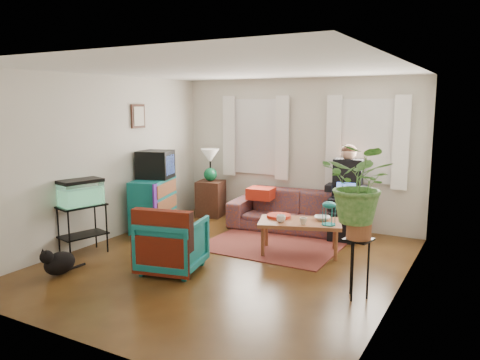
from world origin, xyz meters
The scene contains 31 objects.
floor centered at (0.00, 0.00, 0.00)m, with size 4.50×5.00×0.01m, color #4F2B14.
ceiling centered at (0.00, 0.00, 2.60)m, with size 4.50×5.00×0.01m, color white.
wall_back centered at (0.00, 2.50, 1.30)m, with size 4.50×0.01×2.60m, color silver.
wall_front centered at (0.00, -2.50, 1.30)m, with size 4.50×0.01×2.60m, color silver.
wall_left centered at (-2.25, 0.00, 1.30)m, with size 0.01×5.00×2.60m, color silver.
wall_right centered at (2.25, 0.00, 1.30)m, with size 0.01×5.00×2.60m, color silver.
window_left centered at (-0.80, 2.48, 1.55)m, with size 1.08×0.04×1.38m, color white.
window_right centered at (1.25, 2.48, 1.55)m, with size 1.08×0.04×1.38m, color white.
curtains_left centered at (-0.80, 2.40, 1.55)m, with size 1.36×0.06×1.50m, color white.
curtains_right centered at (1.25, 2.40, 1.55)m, with size 1.36×0.06×1.50m, color white.
picture_frame centered at (-2.21, 0.85, 1.95)m, with size 0.04×0.32×0.40m, color #3D2616.
area_rug centered at (0.21, 1.06, 0.01)m, with size 2.00×1.60×0.01m, color maroon.
sofa centered at (0.20, 2.05, 0.45)m, with size 2.29×0.90×0.90m, color brown.
seated_person centered at (1.03, 2.14, 0.68)m, with size 0.57×0.71×1.37m, color black, non-canonical shape.
side_table centered at (-1.65, 2.20, 0.34)m, with size 0.47×0.47×0.69m, color #371E14.
table_lamp centered at (-1.65, 2.20, 0.98)m, with size 0.35×0.35×0.63m, color white, non-canonical shape.
dresser centered at (-1.99, 0.89, 0.44)m, with size 0.49×0.99×0.89m, color #106165.
crt_tv centered at (-2.00, 0.99, 1.13)m, with size 0.54×0.49×0.47m, color black.
aquarium_stand centered at (-2.00, -0.67, 0.36)m, with size 0.36×0.65×0.73m, color black.
aquarium centered at (-2.00, -0.67, 0.92)m, with size 0.33×0.59×0.38m, color #7FD899.
black_cat centered at (-1.63, -1.41, 0.19)m, with size 0.29×0.44×0.38m, color black.
armchair centered at (-0.47, -0.57, 0.39)m, with size 0.76×0.71×0.78m, color #137273.
serape_throw centered at (-0.40, -0.87, 0.55)m, with size 0.78×0.18×0.64m, color #9E0A0A.
coffee_table centered at (0.72, 0.89, 0.24)m, with size 1.17×0.64×0.49m, color brown.
cup_a centered at (0.50, 0.70, 0.54)m, with size 0.13×0.13×0.10m, color white.
cup_b centered at (0.83, 0.73, 0.53)m, with size 0.11×0.11×0.10m, color beige.
bowl centered at (0.98, 1.10, 0.51)m, with size 0.23×0.23×0.06m, color white.
snack_tray centered at (0.36, 0.94, 0.51)m, with size 0.36×0.36×0.04m, color #B21414.
birdcage centered at (1.15, 0.88, 0.66)m, with size 0.19×0.19×0.34m, color #115B6B, non-canonical shape.
plant_stand centered at (1.88, -0.28, 0.35)m, with size 0.29×0.29×0.69m, color black.
potted_plant centered at (1.88, -0.28, 1.17)m, with size 0.79×0.68×0.88m, color #599947.
Camera 1 is at (3.16, -5.28, 2.18)m, focal length 35.00 mm.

